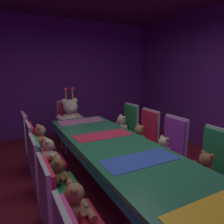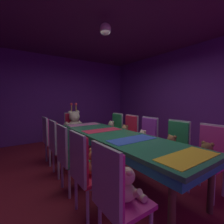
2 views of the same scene
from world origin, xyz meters
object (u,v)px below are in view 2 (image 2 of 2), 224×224
(teddy_left_0, at_px, (127,186))
(teddy_right_4, at_px, (111,128))
(teddy_right_1, at_px, (171,145))
(teddy_right_3, at_px, (125,132))
(chair_left_3, at_px, (57,142))
(pendant_light, at_px, (105,29))
(teddy_right_0, at_px, (207,154))
(chair_left_0, at_px, (113,191))
(chair_right_1, at_px, (176,143))
(chair_left_4, at_px, (49,136))
(chair_right_2, at_px, (147,136))
(chair_right_3, at_px, (129,131))
(king_teddy_bear, at_px, (75,123))
(chair_left_2, at_px, (68,152))
(chair_right_0, at_px, (211,152))
(chair_left_1, at_px, (84,166))
(chair_right_4, at_px, (115,128))
(teddy_left_4, at_px, (56,135))
(teddy_right_2, at_px, (142,138))
(teddy_left_2, at_px, (77,151))
(throne_chair, at_px, (73,126))
(teddy_left_3, at_px, (66,142))
(teddy_left_1, at_px, (95,163))
(banquet_table, at_px, (115,139))

(teddy_left_0, height_order, teddy_right_4, teddy_right_4)
(teddy_right_1, bearing_deg, teddy_right_3, -88.54)
(teddy_right_1, bearing_deg, chair_left_3, -37.88)
(teddy_left_0, bearing_deg, pendant_light, 64.93)
(teddy_right_0, bearing_deg, teddy_left_0, -0.85)
(chair_left_0, distance_m, chair_right_1, 1.82)
(teddy_left_0, height_order, chair_left_4, chair_left_4)
(chair_right_2, relative_size, teddy_right_4, 2.81)
(chair_right_3, bearing_deg, king_teddy_bear, -58.17)
(teddy_right_1, bearing_deg, chair_right_1, -180.00)
(teddy_left_0, height_order, chair_right_1, chair_right_1)
(chair_left_2, relative_size, chair_right_0, 1.00)
(chair_left_0, relative_size, teddy_left_0, 3.04)
(chair_left_0, relative_size, king_teddy_bear, 1.23)
(chair_left_2, relative_size, chair_right_1, 1.00)
(chair_left_1, height_order, teddy_right_1, chair_left_1)
(chair_left_4, xyz_separation_m, chair_right_4, (1.70, -0.02, 0.00))
(teddy_left_4, distance_m, teddy_right_2, 1.82)
(chair_left_1, relative_size, pendant_light, 4.92)
(teddy_left_2, bearing_deg, chair_left_0, -97.44)
(teddy_left_0, height_order, teddy_right_0, teddy_left_0)
(teddy_right_0, bearing_deg, teddy_right_3, -89.49)
(chair_right_1, bearing_deg, teddy_right_4, -85.45)
(chair_left_1, relative_size, chair_right_4, 1.00)
(chair_left_3, bearing_deg, chair_right_3, -0.27)
(chair_right_1, distance_m, teddy_right_4, 1.82)
(teddy_right_0, height_order, chair_right_2, chair_right_2)
(chair_left_0, height_order, throne_chair, same)
(teddy_left_3, bearing_deg, teddy_right_1, -40.62)
(teddy_left_2, bearing_deg, chair_right_3, 21.05)
(teddy_left_1, height_order, chair_left_3, chair_left_3)
(chair_left_1, bearing_deg, teddy_left_1, -0.00)
(teddy_left_2, relative_size, teddy_left_4, 0.86)
(teddy_left_2, xyz_separation_m, chair_left_3, (-0.12, 0.60, 0.02))
(teddy_left_1, xyz_separation_m, teddy_left_3, (0.03, 1.18, -0.00))
(pendant_light, bearing_deg, teddy_left_4, 118.94)
(teddy_left_0, height_order, chair_right_3, chair_right_3)
(teddy_left_0, xyz_separation_m, pendant_light, (0.62, 1.32, 1.96))
(banquet_table, relative_size, chair_right_2, 3.15)
(chair_left_1, bearing_deg, teddy_right_1, -1.26)
(chair_right_3, bearing_deg, banquet_table, 34.80)
(teddy_left_1, height_order, chair_right_1, chair_right_1)
(teddy_right_1, height_order, chair_right_3, chair_right_3)
(teddy_right_2, bearing_deg, chair_left_1, 21.46)
(teddy_left_2, bearing_deg, throne_chair, 71.26)
(chair_left_4, height_order, chair_right_1, same)
(banquet_table, height_order, chair_right_0, chair_right_0)
(chair_right_4, bearing_deg, chair_left_1, 45.74)
(teddy_left_3, bearing_deg, king_teddy_bear, 62.72)
(teddy_left_3, relative_size, chair_right_1, 0.32)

